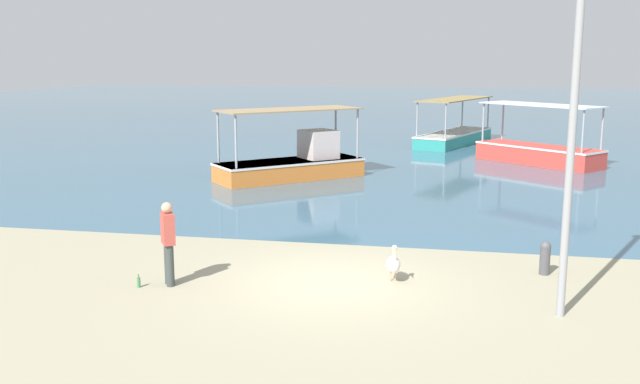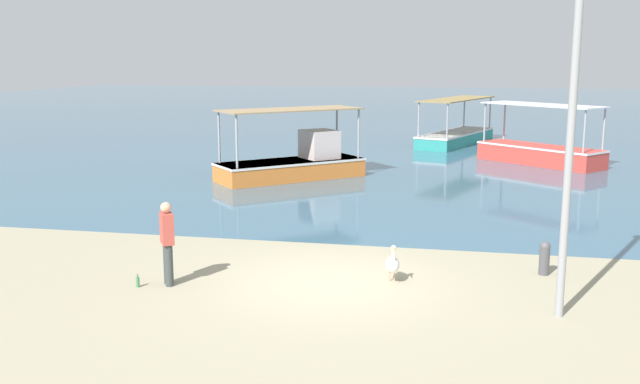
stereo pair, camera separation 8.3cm
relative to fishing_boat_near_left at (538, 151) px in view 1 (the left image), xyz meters
The scene contains 10 objects.
ground 18.56m from the fishing_boat_near_left, 107.94° to the right, with size 120.00×120.00×0.00m, color #9E9679.
harbor_water 30.89m from the fishing_boat_near_left, 100.66° to the left, with size 110.00×90.00×0.00m, color #3A6178.
fishing_boat_near_left is the anchor object (origin of this frame).
fishing_boat_center 10.87m from the fishing_boat_near_left, 149.01° to the right, with size 5.35×5.07×2.60m.
fishing_boat_far_right 7.22m from the fishing_boat_near_left, 119.85° to the left, with size 3.99×6.82×2.36m.
pelican 17.87m from the fishing_boat_near_left, 104.64° to the right, with size 0.39×0.80×0.80m.
lamp_post 18.98m from the fishing_boat_near_left, 94.40° to the right, with size 0.28×0.28×6.67m.
mooring_bollard 16.26m from the fishing_boat_near_left, 95.10° to the right, with size 0.23×0.23×0.72m.
fisherman_standing 20.41m from the fishing_boat_near_left, 115.79° to the right, with size 0.40×0.46×1.69m.
glass_bottle 20.90m from the fishing_boat_near_left, 116.81° to the right, with size 0.07×0.07×0.27m.
Camera 1 is at (2.44, -13.54, 4.50)m, focal length 40.00 mm.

